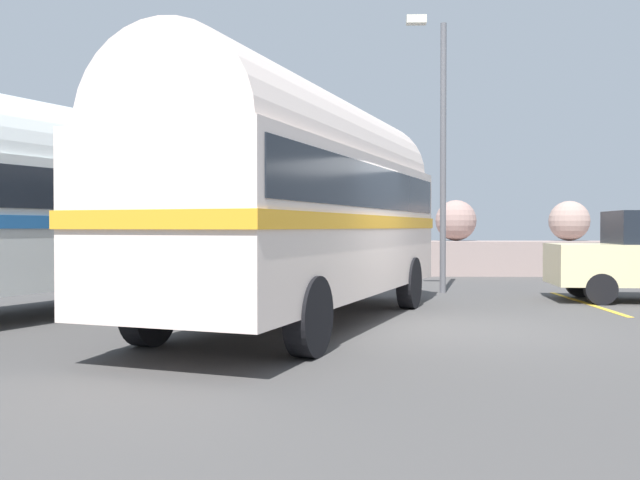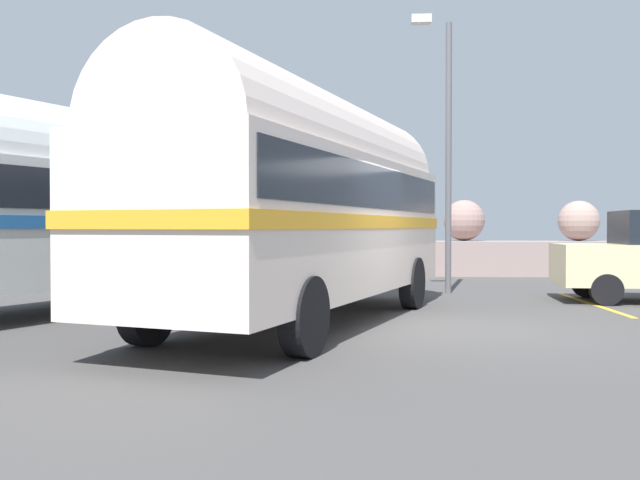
% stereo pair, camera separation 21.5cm
% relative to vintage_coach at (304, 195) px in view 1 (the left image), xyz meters
% --- Properties ---
extents(ground, '(32.00, 26.00, 0.02)m').
position_rel_vintage_coach_xyz_m(ground, '(2.18, -0.38, -2.04)').
color(ground, '#464443').
extents(breakwater, '(31.36, 2.30, 2.43)m').
position_rel_vintage_coach_xyz_m(breakwater, '(2.57, 11.45, -1.32)').
color(breakwater, gray).
rests_on(breakwater, ground).
extents(vintage_coach, '(4.99, 8.90, 3.70)m').
position_rel_vintage_coach_xyz_m(vintage_coach, '(0.00, 0.00, 0.00)').
color(vintage_coach, black).
rests_on(vintage_coach, ground).
extents(second_coach, '(5.79, 8.79, 3.70)m').
position_rel_vintage_coach_xyz_m(second_coach, '(-4.90, 0.59, 0.00)').
color(second_coach, black).
rests_on(second_coach, ground).
extents(lamp_post, '(0.98, 0.80, 6.25)m').
position_rel_vintage_coach_xyz_m(lamp_post, '(2.83, 5.14, 1.48)').
color(lamp_post, '#5B5B60').
rests_on(lamp_post, ground).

